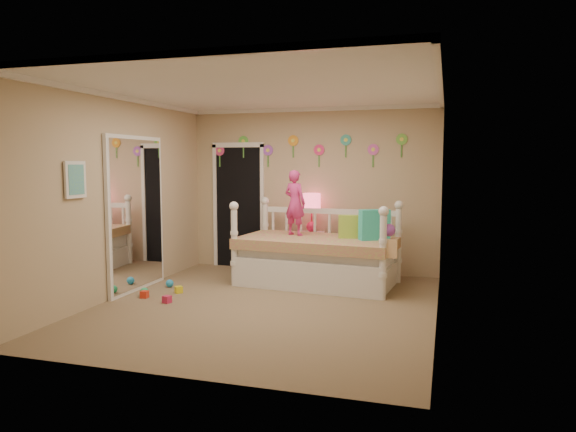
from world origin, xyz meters
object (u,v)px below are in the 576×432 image
(nightstand, at_px, (311,253))
(daybed, at_px, (317,242))
(child, at_px, (295,203))
(table_lamp, at_px, (312,206))

(nightstand, bearing_deg, daybed, -78.67)
(daybed, bearing_deg, child, 164.28)
(table_lamp, bearing_deg, daybed, -69.78)
(daybed, distance_m, table_lamp, 0.89)
(nightstand, distance_m, table_lamp, 0.73)
(child, height_order, nightstand, child)
(daybed, relative_size, table_lamp, 3.67)
(child, bearing_deg, daybed, -179.97)
(nightstand, height_order, table_lamp, table_lamp)
(child, distance_m, nightstand, 1.01)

